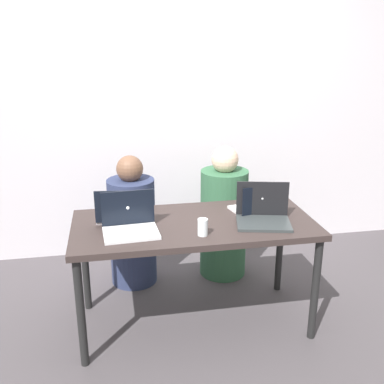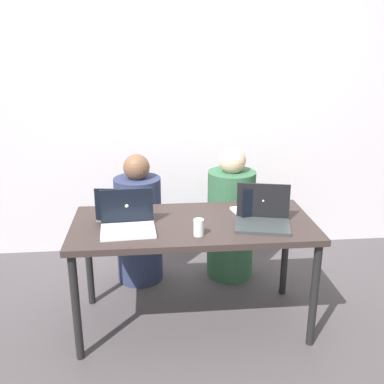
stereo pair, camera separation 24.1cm
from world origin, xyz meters
name	(u,v)px [view 1 (the left image)]	position (x,y,z in m)	size (l,w,h in m)	color
ground_plane	(194,321)	(0.00, 0.00, 0.00)	(12.00, 12.00, 0.00)	#474145
back_wall	(167,104)	(0.00, 1.27, 1.34)	(4.50, 0.10, 2.68)	silver
desk	(194,232)	(0.00, 0.00, 0.68)	(1.55, 0.72, 0.75)	#332927
person_on_left	(132,227)	(-0.37, 0.66, 0.46)	(0.45, 0.45, 1.04)	#2A3353
person_on_right	(224,219)	(0.37, 0.66, 0.48)	(0.45, 0.45, 1.08)	#31603F
laptop_front_right	(263,214)	(0.43, -0.08, 0.80)	(0.39, 0.33, 0.25)	#33393A
laptop_back_right	(255,206)	(0.44, 0.10, 0.79)	(0.32, 0.27, 0.21)	silver
laptop_front_left	(130,224)	(-0.41, -0.08, 0.80)	(0.34, 0.29, 0.24)	silver
laptop_back_left	(121,213)	(-0.46, 0.11, 0.80)	(0.34, 0.28, 0.23)	silver
water_glass_center	(203,228)	(0.01, -0.21, 0.79)	(0.06, 0.06, 0.10)	white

